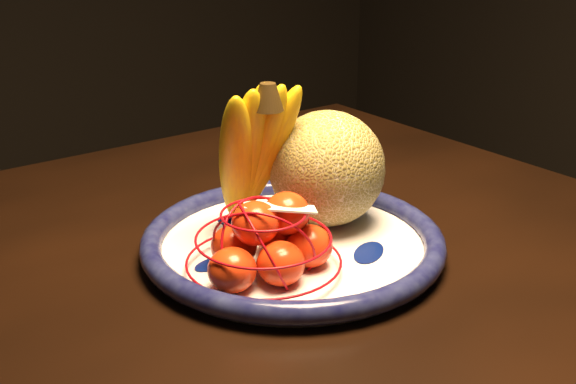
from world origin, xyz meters
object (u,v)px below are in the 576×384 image
fruit_bowl (293,242)px  banana_bunch (251,149)px  dining_table (70,372)px  mandarin_bag (267,243)px  cantaloupe (327,168)px

fruit_bowl → banana_bunch: 0.11m
dining_table → mandarin_bag: mandarin_bag is taller
cantaloupe → banana_bunch: (-0.08, 0.03, 0.03)m
dining_table → banana_bunch: (0.23, 0.03, 0.18)m
dining_table → fruit_bowl: size_ratio=4.45×
fruit_bowl → mandarin_bag: mandarin_bag is taller
fruit_bowl → mandarin_bag: bearing=-144.0°
fruit_bowl → cantaloupe: size_ratio=2.50×
dining_table → cantaloupe: (0.31, 0.01, 0.16)m
fruit_bowl → banana_bunch: size_ratio=1.75×
fruit_bowl → banana_bunch: bearing=108.8°
banana_bunch → mandarin_bag: banana_bunch is taller
fruit_bowl → cantaloupe: bearing=23.5°
banana_bunch → mandarin_bag: (-0.04, -0.10, -0.07)m
cantaloupe → banana_bunch: banana_bunch is taller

